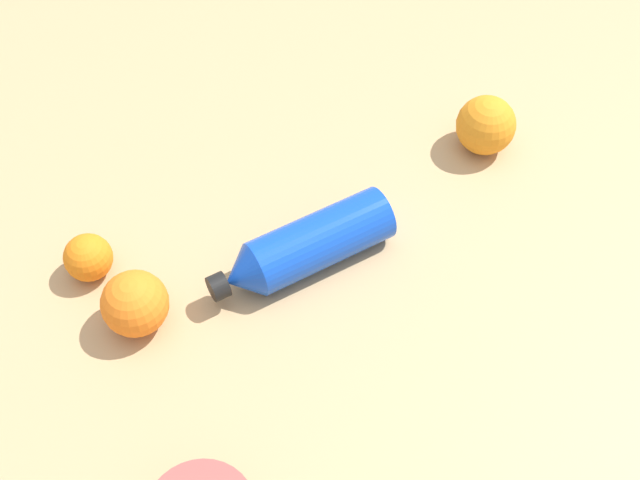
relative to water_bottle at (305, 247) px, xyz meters
name	(u,v)px	position (x,y,z in m)	size (l,w,h in m)	color
ground_plane	(351,280)	(-0.06, 0.03, -0.03)	(2.40, 2.40, 0.00)	tan
water_bottle	(305,247)	(0.00, 0.00, 0.00)	(0.24, 0.17, 0.07)	blue
orange_0	(88,257)	(0.27, 0.01, 0.00)	(0.06, 0.06, 0.06)	orange
orange_1	(486,125)	(-0.25, -0.20, 0.01)	(0.08, 0.08, 0.08)	orange
orange_2	(135,303)	(0.20, 0.08, 0.00)	(0.08, 0.08, 0.08)	orange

